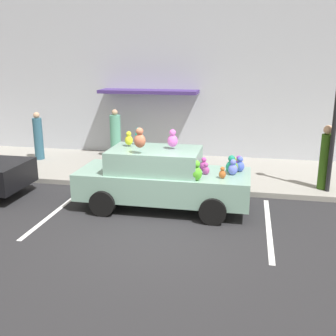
{
  "coord_description": "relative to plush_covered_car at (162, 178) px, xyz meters",
  "views": [
    {
      "loc": [
        1.86,
        -7.84,
        3.79
      ],
      "look_at": [
        -0.19,
        2.34,
        0.9
      ],
      "focal_mm": 43.06,
      "sensor_mm": 36.0,
      "label": 1
    }
  ],
  "objects": [
    {
      "name": "pedestrian_near_shopfront",
      "position": [
        -2.66,
        4.27,
        0.17
      ],
      "size": [
        0.39,
        0.39,
        1.79
      ],
      "color": "#59A486",
      "rests_on": "sidewalk"
    },
    {
      "name": "parking_stripe_front",
      "position": [
        2.67,
        -0.74,
        -0.8
      ],
      "size": [
        0.12,
        3.6,
        0.01
      ],
      "primitive_type": "cube",
      "color": "silver",
      "rests_on": "ground"
    },
    {
      "name": "teddy_bear_on_sidewalk",
      "position": [
        -0.56,
        2.25,
        -0.31
      ],
      "size": [
        0.39,
        0.33,
        0.75
      ],
      "color": "#9E723D",
      "rests_on": "sidewalk"
    },
    {
      "name": "plush_covered_car",
      "position": [
        0.0,
        0.0,
        0.0
      ],
      "size": [
        4.34,
        1.86,
        2.17
      ],
      "color": "#7CA593",
      "rests_on": "ground"
    },
    {
      "name": "parking_stripe_rear",
      "position": [
        -2.57,
        -0.74,
        -0.8
      ],
      "size": [
        0.12,
        3.6,
        0.01
      ],
      "primitive_type": "cube",
      "color": "silver",
      "rests_on": "ground"
    },
    {
      "name": "storefront_building",
      "position": [
        0.21,
        5.41,
        2.39
      ],
      "size": [
        24.0,
        1.25,
        6.4
      ],
      "color": "#B2B7C1",
      "rests_on": "ground"
    },
    {
      "name": "pedestrian_by_lamp",
      "position": [
        4.24,
        1.97,
        0.22
      ],
      "size": [
        0.31,
        0.31,
        1.82
      ],
      "color": "#2E5515",
      "rests_on": "sidewalk"
    },
    {
      "name": "sidewalk",
      "position": [
        0.23,
        3.26,
        -0.73
      ],
      "size": [
        24.0,
        4.0,
        0.15
      ],
      "primitive_type": "cube",
      "color": "gray",
      "rests_on": "ground"
    },
    {
      "name": "pedestrian_walking_past",
      "position": [
        -5.34,
        3.54,
        0.14
      ],
      "size": [
        0.33,
        0.33,
        1.72
      ],
      "color": "#2F5D73",
      "rests_on": "sidewalk"
    },
    {
      "name": "ground_plane",
      "position": [
        0.23,
        -1.74,
        -0.81
      ],
      "size": [
        60.0,
        60.0,
        0.0
      ],
      "primitive_type": "plane",
      "color": "#262628"
    }
  ]
}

